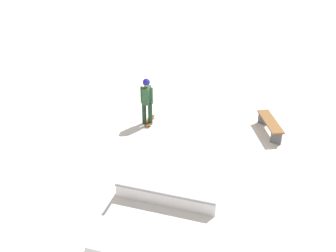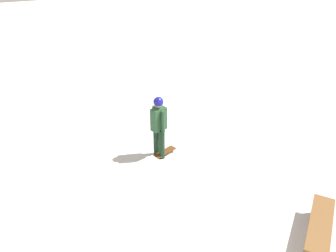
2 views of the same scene
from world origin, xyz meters
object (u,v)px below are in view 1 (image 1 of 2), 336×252
skater (147,98)px  skate_ramp (178,176)px  skateboard (150,121)px  park_bench (270,124)px

skater → skate_ramp: bearing=-150.4°
skate_ramp → skater: size_ratio=3.43×
skate_ramp → skateboard: 3.66m
skateboard → park_bench: (-1.65, 3.81, 0.28)m
skate_ramp → skater: (-2.31, -2.74, 0.69)m
skate_ramp → park_bench: size_ratio=4.00×
skate_ramp → park_bench: (-4.07, 1.09, 0.04)m
skate_ramp → skater: skater is taller
skater → park_bench: bearing=-85.7°
park_bench → skate_ramp: bearing=-14.9°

